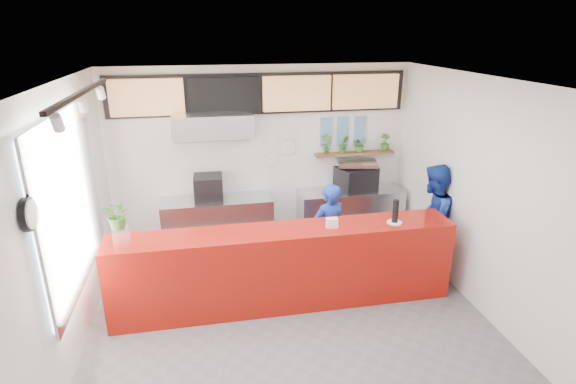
# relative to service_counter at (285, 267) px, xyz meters

# --- Properties ---
(floor) EXTENTS (5.00, 5.00, 0.00)m
(floor) POSITION_rel_service_counter_xyz_m (0.00, -0.40, -0.55)
(floor) COLOR slate
(floor) RESTS_ON ground
(ceiling) EXTENTS (5.00, 5.00, 0.00)m
(ceiling) POSITION_rel_service_counter_xyz_m (0.00, -0.40, 2.45)
(ceiling) COLOR silver
(wall_back) EXTENTS (5.00, 0.00, 5.00)m
(wall_back) POSITION_rel_service_counter_xyz_m (0.00, 2.10, 0.95)
(wall_back) COLOR white
(wall_back) RESTS_ON ground
(wall_left) EXTENTS (0.00, 5.00, 5.00)m
(wall_left) POSITION_rel_service_counter_xyz_m (-2.50, -0.40, 0.95)
(wall_left) COLOR white
(wall_left) RESTS_ON ground
(wall_right) EXTENTS (0.00, 5.00, 5.00)m
(wall_right) POSITION_rel_service_counter_xyz_m (2.50, -0.40, 0.95)
(wall_right) COLOR white
(wall_right) RESTS_ON ground
(service_counter) EXTENTS (4.50, 0.60, 1.10)m
(service_counter) POSITION_rel_service_counter_xyz_m (0.00, 0.00, 0.00)
(service_counter) COLOR #9D130B
(service_counter) RESTS_ON ground
(cream_band) EXTENTS (5.00, 0.02, 0.80)m
(cream_band) POSITION_rel_service_counter_xyz_m (0.00, 2.09, 2.05)
(cream_band) COLOR beige
(cream_band) RESTS_ON wall_back
(prep_bench) EXTENTS (1.80, 0.60, 0.90)m
(prep_bench) POSITION_rel_service_counter_xyz_m (-0.80, 1.80, -0.10)
(prep_bench) COLOR #B2B5BA
(prep_bench) RESTS_ON ground
(panini_oven) EXTENTS (0.46, 0.46, 0.41)m
(panini_oven) POSITION_rel_service_counter_xyz_m (-0.92, 1.80, 0.55)
(panini_oven) COLOR black
(panini_oven) RESTS_ON prep_bench
(extraction_hood) EXTENTS (1.20, 0.70, 0.35)m
(extraction_hood) POSITION_rel_service_counter_xyz_m (-0.80, 1.75, 1.60)
(extraction_hood) COLOR #B2B5BA
(extraction_hood) RESTS_ON ceiling
(hood_lip) EXTENTS (1.20, 0.69, 0.31)m
(hood_lip) POSITION_rel_service_counter_xyz_m (-0.80, 1.75, 1.40)
(hood_lip) COLOR #B2B5BA
(hood_lip) RESTS_ON ceiling
(right_bench) EXTENTS (1.80, 0.60, 0.90)m
(right_bench) POSITION_rel_service_counter_xyz_m (1.50, 1.80, -0.10)
(right_bench) COLOR #B2B5BA
(right_bench) RESTS_ON ground
(espresso_machine) EXTENTS (0.75, 0.63, 0.41)m
(espresso_machine) POSITION_rel_service_counter_xyz_m (1.58, 1.80, 0.56)
(espresso_machine) COLOR black
(espresso_machine) RESTS_ON right_bench
(espresso_tray) EXTENTS (0.74, 0.58, 0.06)m
(espresso_tray) POSITION_rel_service_counter_xyz_m (1.58, 1.80, 0.83)
(espresso_tray) COLOR silver
(espresso_tray) RESTS_ON espresso_machine
(herb_shelf) EXTENTS (1.40, 0.18, 0.04)m
(herb_shelf) POSITION_rel_service_counter_xyz_m (1.60, 2.00, 0.95)
(herb_shelf) COLOR brown
(herb_shelf) RESTS_ON wall_back
(menu_board_far_left) EXTENTS (1.10, 0.10, 0.55)m
(menu_board_far_left) POSITION_rel_service_counter_xyz_m (-1.75, 1.98, 2.00)
(menu_board_far_left) COLOR tan
(menu_board_far_left) RESTS_ON wall_back
(menu_board_mid_left) EXTENTS (1.10, 0.10, 0.55)m
(menu_board_mid_left) POSITION_rel_service_counter_xyz_m (-0.59, 1.98, 2.00)
(menu_board_mid_left) COLOR black
(menu_board_mid_left) RESTS_ON wall_back
(menu_board_mid_right) EXTENTS (1.10, 0.10, 0.55)m
(menu_board_mid_right) POSITION_rel_service_counter_xyz_m (0.57, 1.98, 2.00)
(menu_board_mid_right) COLOR tan
(menu_board_mid_right) RESTS_ON wall_back
(menu_board_far_right) EXTENTS (1.10, 0.10, 0.55)m
(menu_board_far_right) POSITION_rel_service_counter_xyz_m (1.73, 1.98, 2.00)
(menu_board_far_right) COLOR tan
(menu_board_far_right) RESTS_ON wall_back
(soffit) EXTENTS (4.80, 0.04, 0.65)m
(soffit) POSITION_rel_service_counter_xyz_m (0.00, 2.06, 2.00)
(soffit) COLOR black
(soffit) RESTS_ON wall_back
(window_pane) EXTENTS (0.04, 2.20, 1.90)m
(window_pane) POSITION_rel_service_counter_xyz_m (-2.47, -0.10, 1.15)
(window_pane) COLOR silver
(window_pane) RESTS_ON wall_left
(window_frame) EXTENTS (0.03, 2.30, 2.00)m
(window_frame) POSITION_rel_service_counter_xyz_m (-2.45, -0.10, 1.15)
(window_frame) COLOR #B2B5BA
(window_frame) RESTS_ON wall_left
(wall_clock_rim) EXTENTS (0.05, 0.30, 0.30)m
(wall_clock_rim) POSITION_rel_service_counter_xyz_m (-2.46, -1.30, 1.50)
(wall_clock_rim) COLOR black
(wall_clock_rim) RESTS_ON wall_left
(wall_clock_face) EXTENTS (0.02, 0.26, 0.26)m
(wall_clock_face) POSITION_rel_service_counter_xyz_m (-2.43, -1.30, 1.50)
(wall_clock_face) COLOR white
(wall_clock_face) RESTS_ON wall_left
(track_rail) EXTENTS (0.05, 2.40, 0.04)m
(track_rail) POSITION_rel_service_counter_xyz_m (-2.10, -0.40, 2.39)
(track_rail) COLOR black
(track_rail) RESTS_ON ceiling
(dec_plate_a) EXTENTS (0.24, 0.03, 0.24)m
(dec_plate_a) POSITION_rel_service_counter_xyz_m (0.15, 2.07, 1.20)
(dec_plate_a) COLOR silver
(dec_plate_a) RESTS_ON wall_back
(dec_plate_b) EXTENTS (0.24, 0.03, 0.24)m
(dec_plate_b) POSITION_rel_service_counter_xyz_m (0.45, 2.07, 1.10)
(dec_plate_b) COLOR silver
(dec_plate_b) RESTS_ON wall_back
(dec_plate_c) EXTENTS (0.24, 0.03, 0.24)m
(dec_plate_c) POSITION_rel_service_counter_xyz_m (0.15, 2.07, 0.90)
(dec_plate_c) COLOR silver
(dec_plate_c) RESTS_ON wall_back
(dec_plate_d) EXTENTS (0.24, 0.03, 0.24)m
(dec_plate_d) POSITION_rel_service_counter_xyz_m (0.50, 2.07, 1.35)
(dec_plate_d) COLOR silver
(dec_plate_d) RESTS_ON wall_back
(photo_frame_a) EXTENTS (0.20, 0.02, 0.25)m
(photo_frame_a) POSITION_rel_service_counter_xyz_m (1.10, 2.08, 1.45)
(photo_frame_a) COLOR #598CBF
(photo_frame_a) RESTS_ON wall_back
(photo_frame_b) EXTENTS (0.20, 0.02, 0.25)m
(photo_frame_b) POSITION_rel_service_counter_xyz_m (1.40, 2.08, 1.45)
(photo_frame_b) COLOR #598CBF
(photo_frame_b) RESTS_ON wall_back
(photo_frame_c) EXTENTS (0.20, 0.02, 0.25)m
(photo_frame_c) POSITION_rel_service_counter_xyz_m (1.70, 2.08, 1.45)
(photo_frame_c) COLOR #598CBF
(photo_frame_c) RESTS_ON wall_back
(photo_frame_d) EXTENTS (0.20, 0.02, 0.25)m
(photo_frame_d) POSITION_rel_service_counter_xyz_m (1.10, 2.08, 1.20)
(photo_frame_d) COLOR #598CBF
(photo_frame_d) RESTS_ON wall_back
(photo_frame_e) EXTENTS (0.20, 0.02, 0.25)m
(photo_frame_e) POSITION_rel_service_counter_xyz_m (1.40, 2.08, 1.20)
(photo_frame_e) COLOR #598CBF
(photo_frame_e) RESTS_ON wall_back
(photo_frame_f) EXTENTS (0.20, 0.02, 0.25)m
(photo_frame_f) POSITION_rel_service_counter_xyz_m (1.70, 2.08, 1.20)
(photo_frame_f) COLOR #598CBF
(photo_frame_f) RESTS_ON wall_back
(staff_center) EXTENTS (0.63, 0.51, 1.50)m
(staff_center) POSITION_rel_service_counter_xyz_m (0.74, 0.51, 0.20)
(staff_center) COLOR navy
(staff_center) RESTS_ON ground
(staff_right) EXTENTS (1.04, 1.01, 1.69)m
(staff_right) POSITION_rel_service_counter_xyz_m (2.33, 0.49, 0.29)
(staff_right) COLOR navy
(staff_right) RESTS_ON ground
(herb_a) EXTENTS (0.21, 0.16, 0.34)m
(herb_a) POSITION_rel_service_counter_xyz_m (1.09, 2.00, 1.14)
(herb_a) COLOR #396B25
(herb_a) RESTS_ON herb_shelf
(herb_b) EXTENTS (0.17, 0.14, 0.31)m
(herb_b) POSITION_rel_service_counter_xyz_m (1.41, 2.00, 1.12)
(herb_b) COLOR #396B25
(herb_b) RESTS_ON herb_shelf
(herb_c) EXTENTS (0.28, 0.26, 0.28)m
(herb_c) POSITION_rel_service_counter_xyz_m (1.69, 2.00, 1.11)
(herb_c) COLOR #396B25
(herb_c) RESTS_ON herb_shelf
(herb_d) EXTENTS (0.17, 0.16, 0.29)m
(herb_d) POSITION_rel_service_counter_xyz_m (2.15, 2.00, 1.12)
(herb_d) COLOR #396B25
(herb_d) RESTS_ON herb_shelf
(glass_vase) EXTENTS (0.26, 0.26, 0.24)m
(glass_vase) POSITION_rel_service_counter_xyz_m (-1.98, -0.07, 0.67)
(glass_vase) COLOR white
(glass_vase) RESTS_ON service_counter
(basil_vase) EXTENTS (0.40, 0.38, 0.35)m
(basil_vase) POSITION_rel_service_counter_xyz_m (-1.98, -0.07, 0.95)
(basil_vase) COLOR #396B25
(basil_vase) RESTS_ON glass_vase
(napkin_holder) EXTENTS (0.15, 0.10, 0.13)m
(napkin_holder) POSITION_rel_service_counter_xyz_m (0.61, -0.05, 0.61)
(napkin_holder) COLOR white
(napkin_holder) RESTS_ON service_counter
(white_plate) EXTENTS (0.24, 0.24, 0.02)m
(white_plate) POSITION_rel_service_counter_xyz_m (1.47, -0.07, 0.56)
(white_plate) COLOR white
(white_plate) RESTS_ON service_counter
(pepper_mill) EXTENTS (0.10, 0.10, 0.31)m
(pepper_mill) POSITION_rel_service_counter_xyz_m (1.47, -0.07, 0.72)
(pepper_mill) COLOR black
(pepper_mill) RESTS_ON white_plate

